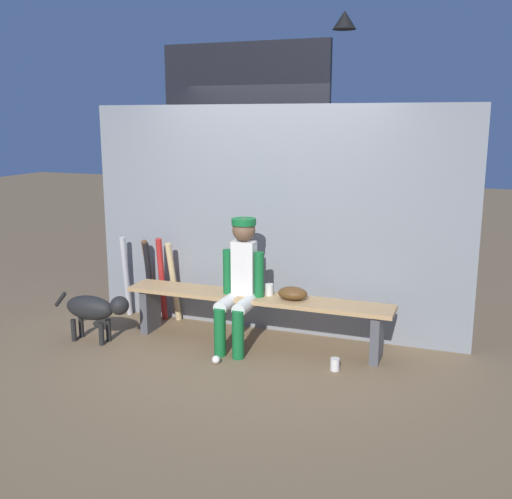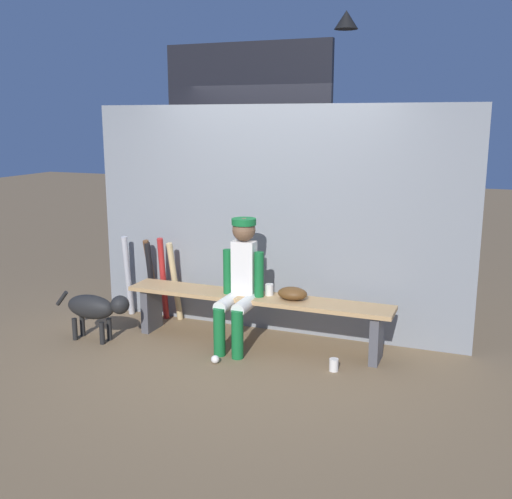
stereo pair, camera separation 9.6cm
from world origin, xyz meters
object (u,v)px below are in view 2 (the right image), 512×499
Objects in this scene: baseball_glove at (292,294)px; scoreboard at (253,110)px; bat_aluminum_black at (151,280)px; dog at (96,308)px; bat_aluminum_silver at (128,276)px; cup_on_ground at (334,365)px; bat_aluminum_red at (163,279)px; bat_wood_dark at (152,278)px; baseball at (215,359)px; bat_wood_natural at (175,282)px; player_seated at (239,279)px; dugout_bench at (256,306)px; cup_on_bench at (269,290)px.

scoreboard is (-0.89, 1.23, 1.68)m from baseball_glove.
dog is (-0.13, -0.83, -0.09)m from bat_aluminum_black.
bat_aluminum_silver reaches higher than cup_on_ground.
bat_aluminum_red is 0.46m from bat_aluminum_silver.
bat_aluminum_silver reaches higher than bat_wood_dark.
baseball_glove is 0.31× the size of bat_aluminum_silver.
bat_wood_natural is at bearing 134.88° from baseball.
player_seated is 1.46× the size of dog.
cup_on_bench is at bearing 28.44° from dugout_bench.
bat_aluminum_red is 12.45× the size of baseball.
bat_aluminum_silver is at bearing 100.55° from dog.
bat_wood_natural is 0.98× the size of bat_aluminum_silver.
dog is at bearing -97.94° from bat_wood_dark.
baseball_glove is at bearing -12.44° from bat_wood_dark.
bat_aluminum_red is 1.09× the size of dog.
cup_on_bench is (1.75, -0.27, 0.10)m from bat_aluminum_silver.
bat_wood_natural is at bearing 167.33° from cup_on_bench.
bat_aluminum_red is 0.29× the size of scoreboard.
scoreboard is at bearing 46.43° from bat_aluminum_black.
bat_wood_dark reaches higher than dog.
baseball is at bearing -96.10° from player_seated.
bat_wood_natural reaches higher than baseball.
dog is (-0.97, -1.71, -1.90)m from scoreboard.
cup_on_bench is (0.11, 0.06, 0.16)m from dugout_bench.
bat_wood_dark is 8.03× the size of cup_on_bench.
cup_on_bench is at bearing -12.25° from bat_wood_dark.
bat_wood_dark is 0.87m from dog.
bat_aluminum_black reaches higher than cup_on_ground.
dugout_bench is at bearing -151.56° from cup_on_bench.
dugout_bench is 3.10× the size of dog.
baseball_glove is at bearing -13.60° from cup_on_bench.
bat_aluminum_black is at bearing 4.49° from bat_aluminum_silver.
bat_wood_dark is (-0.32, 0.06, -0.00)m from bat_wood_natural.
scoreboard reaches higher than cup_on_bench.
bat_aluminum_silver is 0.28× the size of scoreboard.
bat_aluminum_black is 1.51m from cup_on_bench.
dugout_bench and dog have the same top height.
dugout_bench is at bearing -17.03° from bat_wood_natural.
dugout_bench is at bearing 17.69° from dog.
scoreboard is at bearing 101.15° from baseball.
bat_aluminum_black is 2.18m from scoreboard.
bat_aluminum_black reaches higher than dog.
dugout_bench is 0.98m from cup_on_ground.
baseball is 1.05m from cup_on_ground.
cup_on_ground is at bearing -14.94° from bat_aluminum_silver.
baseball is at bearing -31.25° from bat_aluminum_silver.
bat_wood_dark is 0.99× the size of bat_aluminum_silver.
bat_wood_natural reaches higher than cup_on_ground.
bat_aluminum_black is 0.97× the size of bat_wood_dark.
bat_aluminum_black is 7.75× the size of cup_on_ground.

